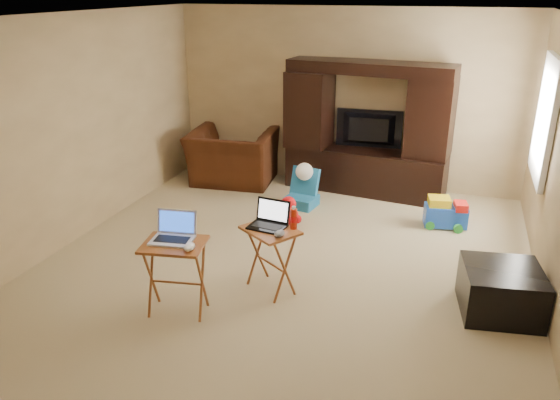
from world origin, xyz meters
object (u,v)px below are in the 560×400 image
(entertainment_center, at_px, (367,129))
(mouse_left, at_px, (189,247))
(child_rocker, at_px, (302,188))
(plush_toy, at_px, (288,211))
(water_bottle, at_px, (294,219))
(tray_table_left, at_px, (176,278))
(laptop_right, at_px, (267,216))
(push_toy, at_px, (446,212))
(tray_table_right, at_px, (271,260))
(mouse_right, at_px, (280,234))
(laptop_left, at_px, (171,229))
(ottoman, at_px, (501,291))
(television, at_px, (368,130))
(recliner, at_px, (233,157))

(entertainment_center, height_order, mouse_left, entertainment_center)
(child_rocker, xyz_separation_m, plush_toy, (0.03, -0.67, -0.06))
(plush_toy, distance_m, water_bottle, 1.58)
(tray_table_left, xyz_separation_m, laptop_right, (0.62, 0.65, 0.42))
(child_rocker, bearing_deg, push_toy, 6.83)
(tray_table_right, xyz_separation_m, mouse_right, (0.13, -0.12, 0.35))
(tray_table_right, height_order, water_bottle, water_bottle)
(water_bottle, bearing_deg, child_rocker, 104.16)
(laptop_left, distance_m, mouse_left, 0.26)
(ottoman, height_order, tray_table_right, tray_table_right)
(laptop_left, bearing_deg, entertainment_center, 65.13)
(television, xyz_separation_m, recliner, (-1.92, -0.35, -0.48))
(plush_toy, xyz_separation_m, tray_table_right, (0.29, -1.48, 0.13))
(entertainment_center, height_order, tray_table_left, entertainment_center)
(mouse_left, xyz_separation_m, mouse_right, (0.60, 0.58, -0.05))
(recliner, xyz_separation_m, child_rocker, (1.24, -0.60, -0.14))
(ottoman, bearing_deg, push_toy, 107.32)
(child_rocker, height_order, ottoman, child_rocker)
(child_rocker, distance_m, tray_table_right, 2.17)
(entertainment_center, xyz_separation_m, mouse_right, (-0.23, -3.11, -0.24))
(laptop_right, distance_m, mouse_left, 0.84)
(tray_table_right, height_order, laptop_left, laptop_left)
(laptop_left, relative_size, laptop_right, 1.07)
(mouse_left, bearing_deg, television, 77.64)
(plush_toy, bearing_deg, television, 68.16)
(child_rocker, xyz_separation_m, tray_table_right, (0.32, -2.15, 0.07))
(tray_table_left, relative_size, laptop_right, 2.04)
(mouse_left, bearing_deg, laptop_right, 58.98)
(mouse_left, bearing_deg, tray_table_right, 55.95)
(entertainment_center, xyz_separation_m, laptop_right, (-0.40, -2.97, -0.15))
(tray_table_left, relative_size, water_bottle, 3.47)
(ottoman, height_order, laptop_left, laptop_left)
(television, bearing_deg, laptop_right, 79.19)
(entertainment_center, relative_size, ottoman, 3.33)
(child_rocker, distance_m, plush_toy, 0.68)
(entertainment_center, xyz_separation_m, tray_table_right, (-0.36, -2.99, -0.59))
(entertainment_center, bearing_deg, laptop_right, -91.25)
(entertainment_center, xyz_separation_m, child_rocker, (-0.68, -0.84, -0.66))
(mouse_left, bearing_deg, tray_table_left, 159.78)
(plush_toy, xyz_separation_m, mouse_right, (0.42, -1.60, 0.47))
(water_bottle, bearing_deg, laptop_left, -142.70)
(ottoman, height_order, laptop_right, laptop_right)
(tray_table_right, relative_size, laptop_right, 1.91)
(tray_table_left, height_order, laptop_right, laptop_right)
(television, bearing_deg, mouse_right, 82.51)
(television, relative_size, push_toy, 1.82)
(ottoman, bearing_deg, tray_table_right, -172.16)
(water_bottle, bearing_deg, entertainment_center, 86.86)
(mouse_left, bearing_deg, recliner, 107.54)
(child_rocker, relative_size, mouse_right, 3.87)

